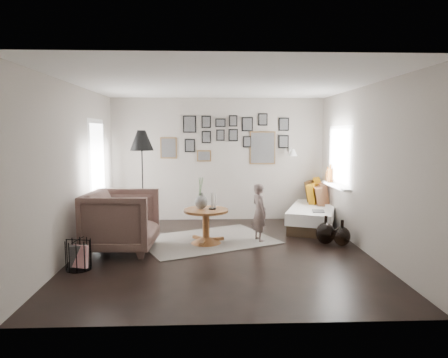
{
  "coord_description": "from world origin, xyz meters",
  "views": [
    {
      "loc": [
        -0.21,
        -6.12,
        1.86
      ],
      "look_at": [
        0.05,
        0.5,
        1.1
      ],
      "focal_mm": 32.0,
      "sensor_mm": 36.0,
      "label": 1
    }
  ],
  "objects_px": {
    "floor_lamp": "(142,144)",
    "magazine_basket": "(79,255)",
    "child": "(259,212)",
    "daybed": "(312,212)",
    "vase": "(201,199)",
    "armchair": "(122,221)",
    "pedestal_table": "(206,228)",
    "demijohn_large": "(325,233)",
    "demijohn_small": "(342,236)"
  },
  "relations": [
    {
      "from": "pedestal_table",
      "to": "vase",
      "type": "relative_size",
      "value": 1.4
    },
    {
      "from": "floor_lamp",
      "to": "demijohn_large",
      "type": "bearing_deg",
      "value": -19.74
    },
    {
      "from": "vase",
      "to": "magazine_basket",
      "type": "relative_size",
      "value": 1.3
    },
    {
      "from": "vase",
      "to": "child",
      "type": "distance_m",
      "value": 1.04
    },
    {
      "from": "daybed",
      "to": "child",
      "type": "height_order",
      "value": "child"
    },
    {
      "from": "floor_lamp",
      "to": "child",
      "type": "height_order",
      "value": "floor_lamp"
    },
    {
      "from": "demijohn_large",
      "to": "demijohn_small",
      "type": "xyz_separation_m",
      "value": [
        0.24,
        -0.12,
        -0.02
      ]
    },
    {
      "from": "vase",
      "to": "armchair",
      "type": "xyz_separation_m",
      "value": [
        -1.25,
        -0.38,
        -0.27
      ]
    },
    {
      "from": "vase",
      "to": "demijohn_small",
      "type": "distance_m",
      "value": 2.42
    },
    {
      "from": "pedestal_table",
      "to": "demijohn_small",
      "type": "xyz_separation_m",
      "value": [
        2.26,
        -0.22,
        -0.11
      ]
    },
    {
      "from": "daybed",
      "to": "floor_lamp",
      "type": "height_order",
      "value": "floor_lamp"
    },
    {
      "from": "floor_lamp",
      "to": "child",
      "type": "distance_m",
      "value": 2.6
    },
    {
      "from": "armchair",
      "to": "child",
      "type": "bearing_deg",
      "value": -74.51
    },
    {
      "from": "demijohn_large",
      "to": "child",
      "type": "distance_m",
      "value": 1.16
    },
    {
      "from": "magazine_basket",
      "to": "demijohn_large",
      "type": "relative_size",
      "value": 0.86
    },
    {
      "from": "vase",
      "to": "daybed",
      "type": "bearing_deg",
      "value": 28.17
    },
    {
      "from": "pedestal_table",
      "to": "floor_lamp",
      "type": "xyz_separation_m",
      "value": [
        -1.22,
        1.06,
        1.38
      ]
    },
    {
      "from": "floor_lamp",
      "to": "magazine_basket",
      "type": "relative_size",
      "value": 4.64
    },
    {
      "from": "magazine_basket",
      "to": "child",
      "type": "relative_size",
      "value": 0.41
    },
    {
      "from": "child",
      "to": "demijohn_large",
      "type": "bearing_deg",
      "value": -122.6
    },
    {
      "from": "pedestal_table",
      "to": "vase",
      "type": "bearing_deg",
      "value": 165.96
    },
    {
      "from": "armchair",
      "to": "floor_lamp",
      "type": "xyz_separation_m",
      "value": [
        0.11,
        1.42,
        1.17
      ]
    },
    {
      "from": "pedestal_table",
      "to": "daybed",
      "type": "height_order",
      "value": "daybed"
    },
    {
      "from": "floor_lamp",
      "to": "demijohn_small",
      "type": "distance_m",
      "value": 3.99
    },
    {
      "from": "vase",
      "to": "floor_lamp",
      "type": "relative_size",
      "value": 0.28
    },
    {
      "from": "vase",
      "to": "floor_lamp",
      "type": "bearing_deg",
      "value": 137.62
    },
    {
      "from": "daybed",
      "to": "pedestal_table",
      "type": "bearing_deg",
      "value": -129.74
    },
    {
      "from": "demijohn_large",
      "to": "child",
      "type": "height_order",
      "value": "child"
    },
    {
      "from": "floor_lamp",
      "to": "magazine_basket",
      "type": "bearing_deg",
      "value": -102.91
    },
    {
      "from": "pedestal_table",
      "to": "vase",
      "type": "distance_m",
      "value": 0.49
    },
    {
      "from": "floor_lamp",
      "to": "demijohn_small",
      "type": "bearing_deg",
      "value": -20.24
    },
    {
      "from": "child",
      "to": "demijohn_small",
      "type": "bearing_deg",
      "value": -125.37
    },
    {
      "from": "vase",
      "to": "demijohn_large",
      "type": "relative_size",
      "value": 1.12
    },
    {
      "from": "demijohn_large",
      "to": "demijohn_small",
      "type": "relative_size",
      "value": 1.1
    },
    {
      "from": "vase",
      "to": "demijohn_large",
      "type": "bearing_deg",
      "value": -3.31
    },
    {
      "from": "vase",
      "to": "demijohn_small",
      "type": "relative_size",
      "value": 1.23
    },
    {
      "from": "pedestal_table",
      "to": "armchair",
      "type": "bearing_deg",
      "value": -164.72
    },
    {
      "from": "daybed",
      "to": "armchair",
      "type": "xyz_separation_m",
      "value": [
        -3.45,
        -1.56,
        0.19
      ]
    },
    {
      "from": "pedestal_table",
      "to": "daybed",
      "type": "bearing_deg",
      "value": 29.47
    },
    {
      "from": "demijohn_large",
      "to": "demijohn_small",
      "type": "distance_m",
      "value": 0.27
    },
    {
      "from": "vase",
      "to": "child",
      "type": "relative_size",
      "value": 0.53
    },
    {
      "from": "daybed",
      "to": "demijohn_small",
      "type": "bearing_deg",
      "value": -63.91
    },
    {
      "from": "daybed",
      "to": "demijohn_small",
      "type": "xyz_separation_m",
      "value": [
        0.13,
        -1.42,
        -0.13
      ]
    },
    {
      "from": "pedestal_table",
      "to": "daybed",
      "type": "distance_m",
      "value": 2.44
    },
    {
      "from": "daybed",
      "to": "demijohn_small",
      "type": "distance_m",
      "value": 1.43
    },
    {
      "from": "floor_lamp",
      "to": "magazine_basket",
      "type": "distance_m",
      "value": 2.75
    },
    {
      "from": "armchair",
      "to": "demijohn_large",
      "type": "height_order",
      "value": "armchair"
    },
    {
      "from": "daybed",
      "to": "floor_lamp",
      "type": "xyz_separation_m",
      "value": [
        -3.34,
        -0.14,
        1.36
      ]
    },
    {
      "from": "vase",
      "to": "demijohn_small",
      "type": "height_order",
      "value": "vase"
    },
    {
      "from": "floor_lamp",
      "to": "magazine_basket",
      "type": "height_order",
      "value": "floor_lamp"
    }
  ]
}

